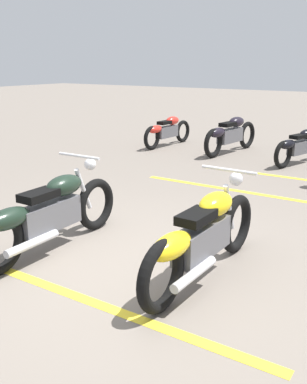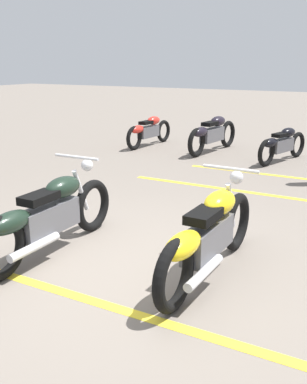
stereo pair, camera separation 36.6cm
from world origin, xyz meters
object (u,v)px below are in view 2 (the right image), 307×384
motorcycle_row_left (282,144)px  motorcycle_row_center (212,133)px  motorcycle_row_right (148,130)px  motorcycle_dark_foreground (48,215)px  motorcycle_bright_foreground (208,235)px

motorcycle_row_left → motorcycle_row_center: bearing=96.4°
motorcycle_row_center → motorcycle_row_right: (-0.03, 1.73, -0.05)m
motorcycle_row_left → motorcycle_row_right: motorcycle_row_right is taller
motorcycle_dark_foreground → motorcycle_row_left: 6.25m
motorcycle_bright_foreground → motorcycle_row_right: bearing=35.3°
motorcycle_dark_foreground → motorcycle_row_left: bearing=-11.1°
motorcycle_bright_foreground → motorcycle_dark_foreground: 1.81m
motorcycle_row_left → motorcycle_dark_foreground: bearing=-174.5°
motorcycle_bright_foreground → motorcycle_row_right: (6.08, 4.14, -0.06)m
motorcycle_row_right → motorcycle_row_left: bearing=-90.0°
motorcycle_dark_foreground → motorcycle_row_center: size_ratio=1.01×
motorcycle_row_right → motorcycle_dark_foreground: bearing=-155.7°
motorcycle_bright_foreground → motorcycle_row_center: (6.12, 2.41, -0.01)m
motorcycle_row_center → motorcycle_row_left: bearing=-92.2°
motorcycle_dark_foreground → motorcycle_row_center: bearing=4.6°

